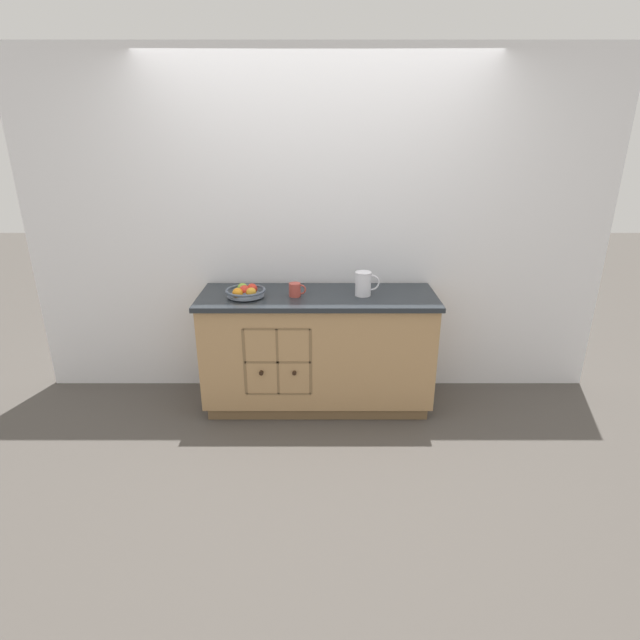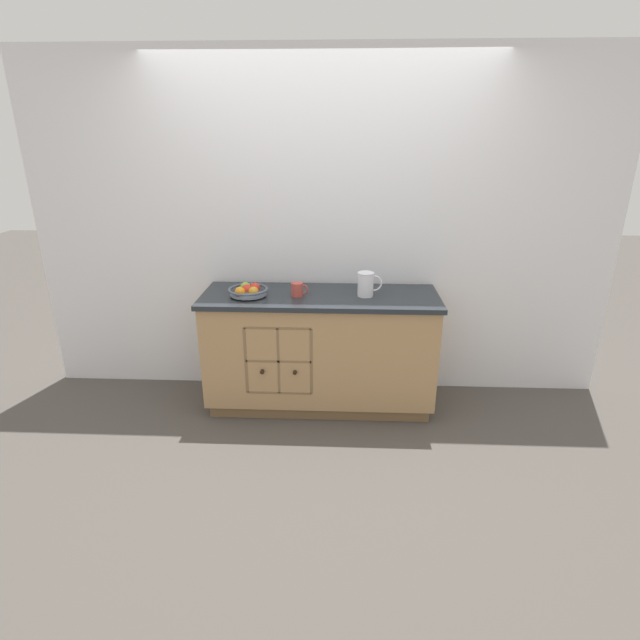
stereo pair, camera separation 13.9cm
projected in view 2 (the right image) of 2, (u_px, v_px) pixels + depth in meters
name	position (u px, v px, depth m)	size (l,w,h in m)	color
ground_plane	(320.00, 402.00, 3.89)	(14.00, 14.00, 0.00)	#4C4742
back_wall	(322.00, 231.00, 3.77)	(4.40, 0.06, 2.55)	white
kitchen_island	(320.00, 350.00, 3.73)	(1.71, 0.60, 0.88)	brown
fruit_bowl	(248.00, 291.00, 3.54)	(0.28, 0.28, 0.09)	#4C5666
white_pitcher	(366.00, 284.00, 3.52)	(0.18, 0.12, 0.17)	white
ceramic_mug	(298.00, 289.00, 3.54)	(0.12, 0.08, 0.10)	#B7473D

